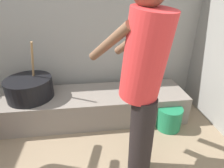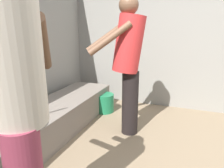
% 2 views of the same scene
% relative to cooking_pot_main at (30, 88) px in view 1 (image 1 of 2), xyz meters
% --- Properties ---
extents(block_enclosure_rear, '(4.82, 0.20, 2.39)m').
position_rel_cooking_pot_main_xyz_m(block_enclosure_rear, '(0.02, 0.52, 0.71)').
color(block_enclosure_rear, gray).
rests_on(block_enclosure_rear, ground_plane).
extents(hearth_ledge, '(2.65, 0.60, 0.36)m').
position_rel_cooking_pot_main_xyz_m(hearth_ledge, '(0.60, -0.00, -0.30)').
color(hearth_ledge, slate).
rests_on(hearth_ledge, ground_plane).
extents(cooking_pot_main, '(0.54, 0.54, 0.70)m').
position_rel_cooking_pot_main_xyz_m(cooking_pot_main, '(0.00, 0.00, 0.00)').
color(cooking_pot_main, black).
rests_on(cooking_pot_main, hearth_ledge).
extents(cook_in_red_shirt, '(0.62, 0.74, 1.63)m').
position_rel_cooking_pot_main_xyz_m(cook_in_red_shirt, '(1.11, -0.86, 0.45)').
color(cook_in_red_shirt, black).
rests_on(cook_in_red_shirt, ground_plane).
extents(bucket_green_plastic, '(0.30, 0.30, 0.28)m').
position_rel_cooking_pot_main_xyz_m(bucket_green_plastic, '(1.65, -0.33, -0.34)').
color(bucket_green_plastic, '#1E7A4C').
rests_on(bucket_green_plastic, ground_plane).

